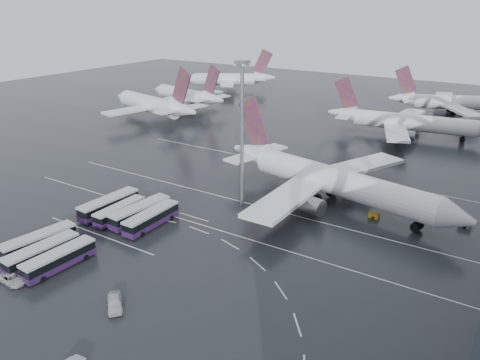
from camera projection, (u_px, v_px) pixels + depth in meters
The scene contains 26 objects.
ground at pixel (250, 234), 89.43m from camera, with size 420.00×420.00×0.00m, color black.
lane_marking_near at pixel (245, 238), 87.86m from camera, with size 120.00×0.25×0.01m, color silver.
lane_marking_mid at pixel (280, 212), 98.85m from camera, with size 120.00×0.25×0.01m, color silver.
lane_marking_far at pixel (331, 173), 120.82m from camera, with size 120.00×0.25×0.01m, color silver.
bus_bay_line_south at pixel (99, 235), 89.02m from camera, with size 28.00×0.25×0.01m, color silver.
bus_bay_line_north at pixel (157, 206), 101.57m from camera, with size 28.00×0.25×0.01m, color silver.
airliner_main at pixel (329, 180), 102.08m from camera, with size 59.78×51.60×20.35m.
airliner_gate_b at pixel (405, 122), 152.67m from camera, with size 52.80×47.11×18.33m.
airliner_gate_c at pixel (455, 103), 181.82m from camera, with size 49.70×45.40×18.58m.
jet_remote_west at pixel (154, 105), 172.97m from camera, with size 49.08×39.76×21.44m.
jet_remote_mid at pixel (187, 96), 192.97m from camera, with size 44.45×36.01×19.41m.
jet_remote_far at pixel (231, 79), 232.49m from camera, with size 42.28×34.67×19.99m.
bus_row_near_a at pixel (109, 205), 97.63m from camera, with size 3.73×14.12×3.45m.
bus_row_near_b at pixel (120, 211), 95.15m from camera, with size 3.02×12.21×3.00m.
bus_row_near_c at pixel (140, 212), 94.22m from camera, with size 4.31×14.17×3.44m.
bus_row_near_d at pixel (151, 218), 91.77m from camera, with size 3.36×13.38×3.28m.
bus_row_far_a at pixel (39, 242), 82.83m from camera, with size 4.77×13.60×3.28m.
bus_row_far_b at pixel (42, 253), 79.17m from camera, with size 3.77×13.26×3.23m.
bus_row_far_c at pixel (59, 259), 77.39m from camera, with size 3.49×12.93×3.15m.
van_curve_a at pixel (12, 279), 73.62m from camera, with size 2.39×5.18×1.44m, color silver.
van_curve_b at pixel (115, 302), 67.61m from camera, with size 2.09×5.20×1.77m, color silver.
floodlight_mast at pixel (242, 118), 95.11m from camera, with size 2.36×2.36×30.84m.
gse_cart_belly_a at pixel (374, 215), 95.91m from camera, with size 2.03×1.20×1.11m, color orange.
gse_cart_belly_b at pixel (406, 196), 105.01m from camera, with size 2.19×1.30×1.20m, color slate.
gse_cart_belly_d at pixel (465, 224), 91.91m from camera, with size 2.38×1.40×1.30m, color slate.
gse_cart_belly_e at pixel (382, 185), 111.17m from camera, with size 2.28×1.35×1.24m, color orange.
Camera 1 is at (41.56, -68.15, 41.68)m, focal length 35.00 mm.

